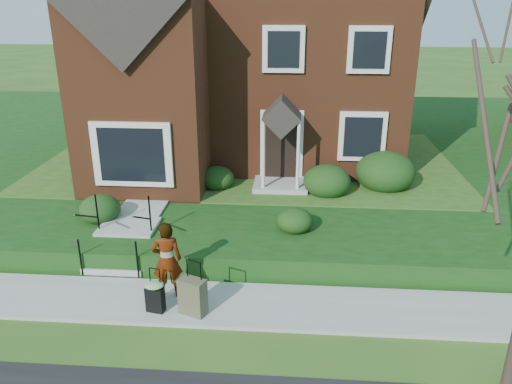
# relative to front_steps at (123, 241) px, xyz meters

# --- Properties ---
(ground) EXTENTS (120.00, 120.00, 0.00)m
(ground) POSITION_rel_front_steps_xyz_m (2.50, -1.84, -0.47)
(ground) COLOR #2D5119
(ground) RESTS_ON ground
(sidewalk) EXTENTS (60.00, 1.60, 0.08)m
(sidewalk) POSITION_rel_front_steps_xyz_m (2.50, -1.84, -0.43)
(sidewalk) COLOR #9E9B93
(sidewalk) RESTS_ON ground
(terrace) EXTENTS (44.00, 20.00, 0.60)m
(terrace) POSITION_rel_front_steps_xyz_m (6.50, 9.06, -0.17)
(terrace) COLOR #133B10
(terrace) RESTS_ON ground
(walkway) EXTENTS (1.20, 6.00, 0.06)m
(walkway) POSITION_rel_front_steps_xyz_m (0.00, 3.16, 0.16)
(walkway) COLOR #9E9B93
(walkway) RESTS_ON terrace
(main_house) EXTENTS (10.40, 10.20, 9.40)m
(main_house) POSITION_rel_front_steps_xyz_m (2.29, 7.76, 4.79)
(main_house) COLOR brown
(main_house) RESTS_ON terrace
(front_steps) EXTENTS (1.40, 2.02, 1.50)m
(front_steps) POSITION_rel_front_steps_xyz_m (0.00, 0.00, 0.00)
(front_steps) COLOR #9E9B93
(front_steps) RESTS_ON ground
(foundation_shrubs) EXTENTS (10.33, 4.53, 1.24)m
(foundation_shrubs) POSITION_rel_front_steps_xyz_m (3.55, 3.18, 0.64)
(foundation_shrubs) COLOR black
(foundation_shrubs) RESTS_ON terrace
(woman) EXTENTS (0.70, 0.54, 1.70)m
(woman) POSITION_rel_front_steps_xyz_m (1.51, -1.66, 0.45)
(woman) COLOR #999999
(woman) RESTS_ON sidewalk
(suitcase_black) EXTENTS (0.45, 0.39, 0.95)m
(suitcase_black) POSITION_rel_front_steps_xyz_m (1.38, -2.23, -0.03)
(suitcase_black) COLOR black
(suitcase_black) RESTS_ON sidewalk
(suitcase_olive) EXTENTS (0.60, 0.47, 1.14)m
(suitcase_olive) POSITION_rel_front_steps_xyz_m (2.14, -2.24, -0.01)
(suitcase_olive) COLOR brown
(suitcase_olive) RESTS_ON sidewalk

